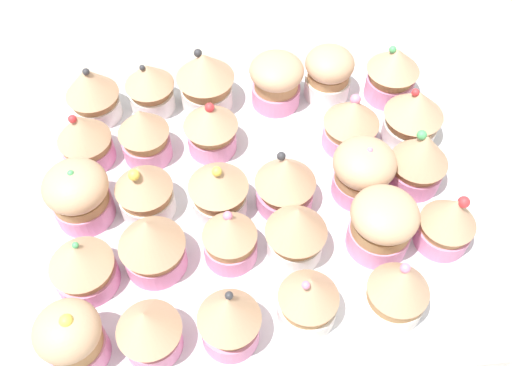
% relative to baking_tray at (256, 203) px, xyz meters
% --- Properties ---
extents(ground_plane, '(1.80, 1.80, 0.03)m').
position_rel_baking_tray_xyz_m(ground_plane, '(0.00, 0.00, -0.02)').
color(ground_plane, '#B2A899').
extents(baking_tray, '(0.47, 0.40, 0.01)m').
position_rel_baking_tray_xyz_m(baking_tray, '(0.00, 0.00, 0.00)').
color(baking_tray, silver).
rests_on(baking_tray, ground_plane).
extents(cupcake_0, '(0.06, 0.06, 0.07)m').
position_rel_baking_tray_xyz_m(cupcake_0, '(-0.18, -0.14, 0.04)').
color(cupcake_0, pink).
rests_on(cupcake_0, baking_tray).
extents(cupcake_1, '(0.06, 0.06, 0.07)m').
position_rel_baking_tray_xyz_m(cupcake_1, '(-0.10, -0.15, 0.04)').
color(cupcake_1, white).
rests_on(cupcake_1, baking_tray).
extents(cupcake_2, '(0.06, 0.06, 0.07)m').
position_rel_baking_tray_xyz_m(cupcake_2, '(-0.04, -0.14, 0.04)').
color(cupcake_2, pink).
rests_on(cupcake_2, baking_tray).
extents(cupcake_3, '(0.07, 0.07, 0.08)m').
position_rel_baking_tray_xyz_m(cupcake_3, '(0.04, -0.15, 0.05)').
color(cupcake_3, white).
rests_on(cupcake_3, baking_tray).
extents(cupcake_4, '(0.06, 0.06, 0.07)m').
position_rel_baking_tray_xyz_m(cupcake_4, '(0.11, -0.15, 0.04)').
color(cupcake_4, white).
rests_on(cupcake_4, baking_tray).
extents(cupcake_5, '(0.06, 0.06, 0.07)m').
position_rel_baking_tray_xyz_m(cupcake_5, '(0.18, -0.15, 0.04)').
color(cupcake_5, white).
rests_on(cupcake_5, baking_tray).
extents(cupcake_6, '(0.07, 0.07, 0.07)m').
position_rel_baking_tray_xyz_m(cupcake_6, '(-0.18, -0.07, 0.04)').
color(cupcake_6, white).
rests_on(cupcake_6, baking_tray).
extents(cupcake_7, '(0.06, 0.06, 0.07)m').
position_rel_baking_tray_xyz_m(cupcake_7, '(-0.11, -0.07, 0.04)').
color(cupcake_7, pink).
rests_on(cupcake_7, baking_tray).
extents(cupcake_8, '(0.06, 0.06, 0.07)m').
position_rel_baking_tray_xyz_m(cupcake_8, '(0.04, -0.08, 0.04)').
color(cupcake_8, pink).
rests_on(cupcake_8, baking_tray).
extents(cupcake_9, '(0.06, 0.06, 0.07)m').
position_rel_baking_tray_xyz_m(cupcake_9, '(0.12, -0.07, 0.04)').
color(cupcake_9, pink).
rests_on(cupcake_9, baking_tray).
extents(cupcake_10, '(0.06, 0.06, 0.07)m').
position_rel_baking_tray_xyz_m(cupcake_10, '(0.18, -0.08, 0.04)').
color(cupcake_10, pink).
rests_on(cupcake_10, baking_tray).
extents(cupcake_11, '(0.06, 0.06, 0.08)m').
position_rel_baking_tray_xyz_m(cupcake_11, '(-0.17, -0.01, 0.05)').
color(cupcake_11, pink).
rests_on(cupcake_11, baking_tray).
extents(cupcake_12, '(0.07, 0.07, 0.07)m').
position_rel_baking_tray_xyz_m(cupcake_12, '(-0.11, -0.00, 0.04)').
color(cupcake_12, pink).
rests_on(cupcake_12, baking_tray).
extents(cupcake_13, '(0.06, 0.06, 0.07)m').
position_rel_baking_tray_xyz_m(cupcake_13, '(-0.03, 0.01, 0.04)').
color(cupcake_13, pink).
rests_on(cupcake_13, baking_tray).
extents(cupcake_14, '(0.06, 0.06, 0.07)m').
position_rel_baking_tray_xyz_m(cupcake_14, '(0.04, 0.01, 0.04)').
color(cupcake_14, white).
rests_on(cupcake_14, baking_tray).
extents(cupcake_15, '(0.06, 0.06, 0.07)m').
position_rel_baking_tray_xyz_m(cupcake_15, '(0.11, 0.00, 0.04)').
color(cupcake_15, white).
rests_on(cupcake_15, baking_tray).
extents(cupcake_16, '(0.07, 0.07, 0.07)m').
position_rel_baking_tray_xyz_m(cupcake_16, '(0.18, -0.00, 0.04)').
color(cupcake_16, pink).
rests_on(cupcake_16, baking_tray).
extents(cupcake_17, '(0.05, 0.05, 0.07)m').
position_rel_baking_tray_xyz_m(cupcake_17, '(-0.18, 0.07, 0.04)').
color(cupcake_17, pink).
rests_on(cupcake_17, baking_tray).
extents(cupcake_18, '(0.07, 0.07, 0.07)m').
position_rel_baking_tray_xyz_m(cupcake_18, '(-0.12, 0.07, 0.04)').
color(cupcake_18, pink).
rests_on(cupcake_18, baking_tray).
extents(cupcake_19, '(0.06, 0.06, 0.08)m').
position_rel_baking_tray_xyz_m(cupcake_19, '(-0.03, 0.07, 0.05)').
color(cupcake_19, white).
rests_on(cupcake_19, baking_tray).
extents(cupcake_20, '(0.05, 0.05, 0.07)m').
position_rel_baking_tray_xyz_m(cupcake_20, '(0.03, 0.06, 0.04)').
color(cupcake_20, pink).
rests_on(cupcake_20, baking_tray).
extents(cupcake_21, '(0.06, 0.06, 0.08)m').
position_rel_baking_tray_xyz_m(cupcake_21, '(0.11, 0.07, 0.05)').
color(cupcake_21, pink).
rests_on(cupcake_21, baking_tray).
extents(cupcake_22, '(0.06, 0.06, 0.06)m').
position_rel_baking_tray_xyz_m(cupcake_22, '(0.17, 0.08, 0.04)').
color(cupcake_22, pink).
rests_on(cupcake_22, baking_tray).
extents(cupcake_23, '(0.06, 0.06, 0.08)m').
position_rel_baking_tray_xyz_m(cupcake_23, '(-0.11, 0.14, 0.04)').
color(cupcake_23, white).
rests_on(cupcake_23, baking_tray).
extents(cupcake_24, '(0.06, 0.06, 0.07)m').
position_rel_baking_tray_xyz_m(cupcake_24, '(-0.03, 0.14, 0.04)').
color(cupcake_24, white).
rests_on(cupcake_24, baking_tray).
extents(cupcake_25, '(0.06, 0.06, 0.08)m').
position_rel_baking_tray_xyz_m(cupcake_25, '(0.04, 0.15, 0.05)').
color(cupcake_25, pink).
rests_on(cupcake_25, baking_tray).
extents(cupcake_26, '(0.06, 0.06, 0.07)m').
position_rel_baking_tray_xyz_m(cupcake_26, '(0.11, 0.15, 0.04)').
color(cupcake_26, pink).
rests_on(cupcake_26, baking_tray).
extents(cupcake_27, '(0.06, 0.06, 0.08)m').
position_rel_baking_tray_xyz_m(cupcake_27, '(0.17, 0.15, 0.04)').
color(cupcake_27, pink).
rests_on(cupcake_27, baking_tray).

